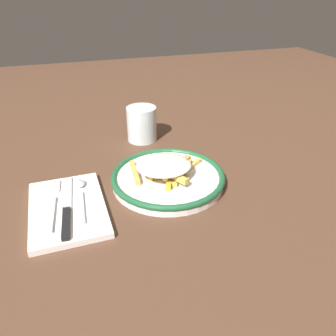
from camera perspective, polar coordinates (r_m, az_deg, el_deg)
ground_plane at (r=0.76m, az=0.00°, el=-2.58°), size 2.60×2.60×0.00m
plate at (r=0.75m, az=0.00°, el=-1.69°), size 0.26×0.26×0.03m
fries_heap at (r=0.74m, az=-0.48°, el=0.19°), size 0.17×0.14×0.04m
napkin at (r=0.70m, az=-16.71°, el=-6.59°), size 0.15×0.22×0.01m
fork at (r=0.71m, az=-19.03°, el=-5.79°), size 0.03×0.18×0.01m
knife at (r=0.68m, az=-16.85°, el=-6.90°), size 0.03×0.21×0.01m
spoon at (r=0.72m, az=-14.63°, el=-4.00°), size 0.02×0.15×0.01m
water_glass at (r=0.95m, az=-4.58°, el=7.48°), size 0.08×0.08×0.10m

